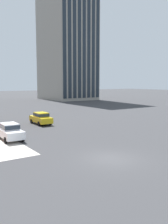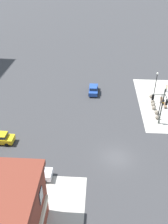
{
  "view_description": "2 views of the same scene",
  "coord_description": "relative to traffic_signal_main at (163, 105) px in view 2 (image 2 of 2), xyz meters",
  "views": [
    {
      "loc": [
        -11.98,
        -13.97,
        5.81
      ],
      "look_at": [
        -0.11,
        3.46,
        3.29
      ],
      "focal_mm": 39.31,
      "sensor_mm": 36.0,
      "label": 1
    },
    {
      "loc": [
        -26.01,
        2.97,
        24.42
      ],
      "look_at": [
        5.19,
        4.95,
        4.12
      ],
      "focal_mm": 39.52,
      "sensor_mm": 36.0,
      "label": 2
    }
  ],
  "objects": [
    {
      "name": "car_main_southbound_near",
      "position": [
        10.96,
        11.2,
        -3.26
      ],
      "size": [
        4.41,
        1.91,
        1.68
      ],
      "color": "#23479E",
      "rests_on": "ground"
    },
    {
      "name": "street_lamp_corner_near",
      "position": [
        2.15,
        -0.25,
        -0.95
      ],
      "size": [
        0.36,
        0.36,
        5.11
      ],
      "color": "black",
      "rests_on": "ground"
    },
    {
      "name": "traffic_signal_main",
      "position": [
        0.0,
        0.0,
        0.0
      ],
      "size": [
        5.25,
        2.09,
        6.57
      ],
      "color": "#383D38",
      "rests_on": "ground"
    },
    {
      "name": "bench_near_signal",
      "position": [
        6.52,
        -2.35,
        -3.85
      ],
      "size": [
        1.8,
        0.49,
        0.49
      ],
      "color": "brown",
      "rests_on": "ground"
    },
    {
      "name": "bollard_sphere_curb_d",
      "position": [
        6.55,
        -0.21,
        -3.8
      ],
      "size": [
        0.75,
        0.75,
        0.75
      ],
      "primitive_type": "sphere",
      "color": "gray",
      "rests_on": "ground"
    },
    {
      "name": "bollard_sphere_curb_a",
      "position": [
        2.24,
        -0.2,
        -3.8
      ],
      "size": [
        0.75,
        0.75,
        0.75
      ],
      "primitive_type": "sphere",
      "color": "gray",
      "rests_on": "ground"
    },
    {
      "name": "bench_mid_block",
      "position": [
        8.53,
        -2.15,
        -3.85
      ],
      "size": [
        1.85,
        0.72,
        0.49
      ],
      "color": "brown",
      "rests_on": "ground"
    },
    {
      "name": "bollard_sphere_curb_f",
      "position": [
        9.74,
        -0.37,
        -3.8
      ],
      "size": [
        0.75,
        0.75,
        0.75
      ],
      "primitive_type": "sphere",
      "color": "gray",
      "rests_on": "ground"
    },
    {
      "name": "car_cross_eastbound",
      "position": [
        -5.68,
        24.87,
        -3.26
      ],
      "size": [
        1.96,
        4.43,
        1.68
      ],
      "color": "gold",
      "rests_on": "ground"
    },
    {
      "name": "bollard_sphere_curb_c",
      "position": [
        5.36,
        -0.13,
        -3.8
      ],
      "size": [
        0.75,
        0.75,
        0.75
      ],
      "primitive_type": "sphere",
      "color": "gray",
      "rests_on": "ground"
    },
    {
      "name": "car_main_northbound_near",
      "position": [
        -12.22,
        18.01,
        -3.26
      ],
      "size": [
        1.97,
        4.44,
        1.68
      ],
      "color": "silver",
      "rests_on": "ground"
    },
    {
      "name": "pedestrian_at_curb",
      "position": [
        12.45,
        -3.84,
        -3.23
      ],
      "size": [
        0.49,
        0.34,
        1.65
      ],
      "color": "#333333",
      "rests_on": "ground"
    },
    {
      "name": "street_lamp_mid_sidewalk",
      "position": [
        8.22,
        -0.43,
        -0.39
      ],
      "size": [
        0.36,
        0.36,
        6.13
      ],
      "color": "black",
      "rests_on": "ground"
    },
    {
      "name": "bollard_sphere_curb_e",
      "position": [
        7.67,
        -0.29,
        -3.8
      ],
      "size": [
        0.75,
        0.75,
        0.75
      ],
      "primitive_type": "sphere",
      "color": "gray",
      "rests_on": "ground"
    },
    {
      "name": "bollard_sphere_curb_b",
      "position": [
        3.84,
        -0.36,
        -3.8
      ],
      "size": [
        0.75,
        0.75,
        0.75
      ],
      "primitive_type": "sphere",
      "color": "gray",
      "rests_on": "ground"
    },
    {
      "name": "ground_plane",
      "position": [
        -7.85,
        7.32,
        -4.18
      ],
      "size": [
        320.0,
        320.0,
        0.0
      ],
      "primitive_type": "plane",
      "color": "#38383A"
    }
  ]
}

